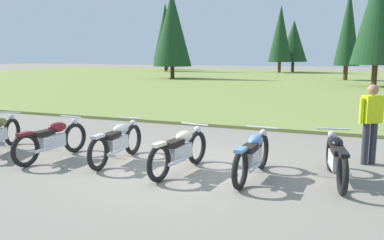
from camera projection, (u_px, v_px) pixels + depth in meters
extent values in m
plane|color=gray|center=(181.00, 169.00, 8.09)|extent=(140.00, 140.00, 0.00)
cube|color=olive|center=(310.00, 82.00, 32.48)|extent=(80.00, 44.00, 0.10)
cylinder|color=#47331E|center=(279.00, 68.00, 47.25)|extent=(0.36, 0.36, 1.35)
cone|color=#193D1E|center=(280.00, 34.00, 46.62)|extent=(2.75, 2.75, 6.49)
cylinder|color=#47331E|center=(172.00, 73.00, 36.21)|extent=(0.36, 0.36, 1.19)
cone|color=#193D1E|center=(172.00, 28.00, 35.57)|extent=(3.46, 3.46, 6.63)
cylinder|color=#47331E|center=(166.00, 66.00, 51.00)|extent=(0.36, 0.36, 1.43)
cone|color=#193D1E|center=(165.00, 32.00, 50.31)|extent=(3.06, 3.06, 7.12)
cylinder|color=#47331E|center=(374.00, 76.00, 27.01)|extent=(0.36, 0.36, 1.57)
cone|color=#193D1E|center=(379.00, 9.00, 26.30)|extent=(3.30, 3.30, 7.17)
cylinder|color=#47331E|center=(345.00, 73.00, 33.84)|extent=(0.36, 0.36, 1.32)
cone|color=#193D1E|center=(348.00, 27.00, 33.22)|extent=(2.07, 2.07, 6.25)
cylinder|color=#47331E|center=(293.00, 67.00, 48.87)|extent=(0.36, 0.36, 1.36)
cone|color=#193D1E|center=(294.00, 41.00, 48.36)|extent=(3.33, 3.33, 4.92)
cylinder|color=#47331E|center=(167.00, 64.00, 56.27)|extent=(0.36, 0.36, 1.71)
cone|color=#193D1E|center=(167.00, 43.00, 55.80)|extent=(2.53, 2.53, 4.05)
torus|color=black|center=(12.00, 132.00, 10.06)|extent=(0.29, 0.70, 0.70)
cylinder|color=silver|center=(8.00, 112.00, 9.88)|extent=(0.60, 0.21, 0.03)
sphere|color=silver|center=(11.00, 117.00, 10.02)|extent=(0.14, 0.14, 0.14)
torus|color=black|center=(75.00, 138.00, 9.38)|extent=(0.17, 0.71, 0.70)
torus|color=black|center=(26.00, 150.00, 8.16)|extent=(0.17, 0.71, 0.70)
cube|color=silver|center=(52.00, 141.00, 8.76)|extent=(0.26, 0.66, 0.28)
ellipsoid|color=maroon|center=(57.00, 127.00, 8.87)|extent=(0.31, 0.50, 0.22)
cube|color=black|center=(43.00, 133.00, 8.53)|extent=(0.27, 0.50, 0.10)
cube|color=maroon|center=(24.00, 134.00, 8.10)|extent=(0.17, 0.33, 0.06)
cylinder|color=silver|center=(71.00, 117.00, 9.21)|extent=(0.62, 0.09, 0.03)
sphere|color=silver|center=(75.00, 121.00, 9.34)|extent=(0.14, 0.14, 0.14)
cylinder|color=silver|center=(46.00, 149.00, 8.45)|extent=(0.13, 0.55, 0.07)
torus|color=black|center=(133.00, 139.00, 9.19)|extent=(0.11, 0.70, 0.70)
torus|color=black|center=(98.00, 153.00, 7.90)|extent=(0.11, 0.70, 0.70)
cube|color=silver|center=(117.00, 144.00, 8.53)|extent=(0.21, 0.64, 0.28)
ellipsoid|color=#B7B7BC|center=(121.00, 129.00, 8.66)|extent=(0.27, 0.49, 0.22)
cube|color=black|center=(111.00, 135.00, 8.30)|extent=(0.23, 0.48, 0.10)
cube|color=#B7B7BC|center=(98.00, 136.00, 7.84)|extent=(0.15, 0.32, 0.06)
cylinder|color=silver|center=(130.00, 118.00, 9.01)|extent=(0.62, 0.04, 0.03)
sphere|color=silver|center=(133.00, 123.00, 9.15)|extent=(0.14, 0.14, 0.14)
cylinder|color=silver|center=(115.00, 152.00, 8.23)|extent=(0.08, 0.55, 0.07)
torus|color=black|center=(197.00, 147.00, 8.40)|extent=(0.20, 0.71, 0.70)
torus|color=black|center=(159.00, 163.00, 7.20)|extent=(0.20, 0.71, 0.70)
cube|color=silver|center=(179.00, 152.00, 7.79)|extent=(0.29, 0.66, 0.28)
ellipsoid|color=beige|center=(184.00, 136.00, 7.90)|extent=(0.32, 0.51, 0.22)
cube|color=black|center=(173.00, 143.00, 7.56)|extent=(0.29, 0.51, 0.10)
cube|color=beige|center=(159.00, 145.00, 7.14)|extent=(0.18, 0.34, 0.06)
cylinder|color=silver|center=(195.00, 124.00, 8.23)|extent=(0.62, 0.12, 0.03)
sphere|color=silver|center=(197.00, 129.00, 8.35)|extent=(0.14, 0.14, 0.14)
cylinder|color=silver|center=(177.00, 162.00, 7.48)|extent=(0.15, 0.55, 0.07)
torus|color=black|center=(262.00, 152.00, 8.04)|extent=(0.14, 0.70, 0.70)
torus|color=black|center=(240.00, 170.00, 6.79)|extent=(0.14, 0.70, 0.70)
cube|color=silver|center=(252.00, 157.00, 7.40)|extent=(0.24, 0.65, 0.28)
ellipsoid|color=#598CC6|center=(255.00, 140.00, 7.52)|extent=(0.29, 0.49, 0.22)
cube|color=black|center=(249.00, 148.00, 7.17)|extent=(0.25, 0.49, 0.10)
cube|color=#598CC6|center=(241.00, 150.00, 6.73)|extent=(0.16, 0.33, 0.06)
cylinder|color=silver|center=(262.00, 127.00, 7.86)|extent=(0.62, 0.07, 0.03)
sphere|color=silver|center=(263.00, 133.00, 7.99)|extent=(0.14, 0.14, 0.14)
cylinder|color=silver|center=(255.00, 167.00, 7.09)|extent=(0.10, 0.55, 0.07)
torus|color=black|center=(331.00, 153.00, 7.89)|extent=(0.22, 0.71, 0.70)
torus|color=black|center=(342.00, 174.00, 6.53)|extent=(0.22, 0.71, 0.70)
cube|color=silver|center=(336.00, 160.00, 7.20)|extent=(0.31, 0.67, 0.28)
ellipsoid|color=black|center=(336.00, 143.00, 7.33)|extent=(0.34, 0.52, 0.22)
cube|color=black|center=(339.00, 151.00, 6.95)|extent=(0.30, 0.51, 0.10)
cube|color=black|center=(344.00, 154.00, 6.48)|extent=(0.19, 0.34, 0.06)
cylinder|color=silver|center=(333.00, 129.00, 7.71)|extent=(0.62, 0.14, 0.03)
sphere|color=silver|center=(332.00, 134.00, 7.84)|extent=(0.14, 0.14, 0.14)
cylinder|color=silver|center=(347.00, 171.00, 6.90)|extent=(0.17, 0.55, 0.07)
cylinder|color=#2D2D38|center=(373.00, 143.00, 8.37)|extent=(0.14, 0.14, 0.88)
cylinder|color=#2D2D38|center=(365.00, 144.00, 8.33)|extent=(0.14, 0.14, 0.88)
cube|color=#D8EA19|center=(372.00, 109.00, 8.23)|extent=(0.42, 0.38, 0.56)
sphere|color=#9E7051|center=(373.00, 90.00, 8.17)|extent=(0.22, 0.22, 0.22)
cylinder|color=#D8EA19|center=(381.00, 110.00, 8.29)|extent=(0.09, 0.09, 0.52)
cylinder|color=#D8EA19|center=(362.00, 111.00, 8.19)|extent=(0.09, 0.09, 0.52)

